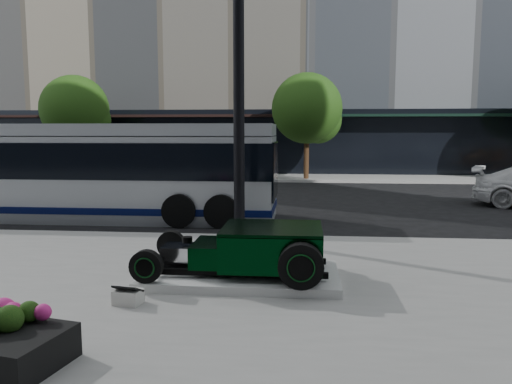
{
  "coord_description": "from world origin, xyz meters",
  "views": [
    {
      "loc": [
        0.79,
        -14.3,
        2.73
      ],
      "look_at": [
        -0.36,
        -1.98,
        1.2
      ],
      "focal_mm": 35.0,
      "sensor_mm": 36.0,
      "label": 1
    }
  ],
  "objects": [
    {
      "name": "ground",
      "position": [
        0.0,
        0.0,
        0.0
      ],
      "size": [
        120.0,
        120.0,
        0.0
      ],
      "primitive_type": "plane",
      "color": "black",
      "rests_on": "ground"
    },
    {
      "name": "sidewalk_far",
      "position": [
        0.0,
        14.0,
        0.06
      ],
      "size": [
        70.0,
        4.0,
        0.12
      ],
      "primitive_type": "cube",
      "color": "gray",
      "rests_on": "ground"
    },
    {
      "name": "street_trees",
      "position": [
        1.15,
        13.07,
        3.77
      ],
      "size": [
        29.8,
        3.8,
        5.7
      ],
      "color": "black",
      "rests_on": "sidewalk_far"
    },
    {
      "name": "display_plinth",
      "position": [
        -0.26,
        -5.85,
        0.2
      ],
      "size": [
        3.4,
        1.8,
        0.15
      ],
      "primitive_type": "cube",
      "color": "silver",
      "rests_on": "sidewalk_near"
    },
    {
      "name": "hot_rod",
      "position": [
        0.07,
        -5.85,
        0.7
      ],
      "size": [
        3.22,
        2.0,
        0.81
      ],
      "color": "black",
      "rests_on": "display_plinth"
    },
    {
      "name": "info_plaque",
      "position": [
        -1.81,
        -7.23,
        0.24
      ],
      "size": [
        0.44,
        0.36,
        0.31
      ],
      "color": "silver",
      "rests_on": "sidewalk_near"
    },
    {
      "name": "lamppost",
      "position": [
        -0.71,
        -2.52,
        4.15
      ],
      "size": [
        0.48,
        0.48,
        8.72
      ],
      "color": "black",
      "rests_on": "sidewalk_near"
    },
    {
      "name": "transit_bus",
      "position": [
        -6.04,
        0.6,
        1.49
      ],
      "size": [
        12.12,
        2.88,
        2.92
      ],
      "color": "#B4B8BE",
      "rests_on": "ground"
    }
  ]
}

